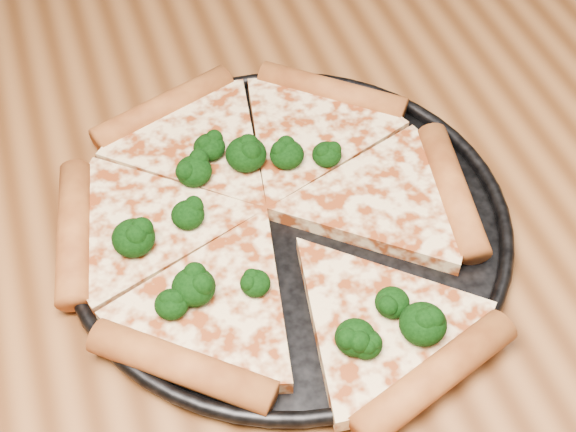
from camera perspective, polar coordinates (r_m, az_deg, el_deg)
name	(u,v)px	position (r m, az deg, el deg)	size (l,w,h in m)	color
dining_table	(183,342)	(0.74, -7.11, -8.48)	(1.20, 0.90, 0.75)	brown
pizza_pan	(288,223)	(0.68, 0.00, -0.45)	(0.36, 0.36, 0.02)	black
pizza	(272,215)	(0.68, -1.10, 0.05)	(0.35, 0.40, 0.03)	#FEDB9B
broccoli_florets	(260,235)	(0.65, -1.91, -1.30)	(0.21, 0.25, 0.03)	black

